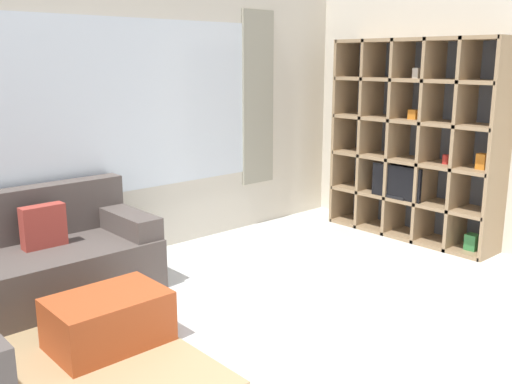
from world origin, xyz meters
The scene contains 6 objects.
wall_back centered at (0.00, 3.35, 1.36)m, with size 6.95×0.11×2.70m.
wall_right centered at (2.91, 1.66, 1.35)m, with size 0.07×4.52×2.70m, color beige.
area_rug centered at (-1.54, 1.87, 0.01)m, with size 2.00×2.10×0.01m, color tan.
shelving_unit centered at (2.69, 1.86, 1.03)m, with size 0.43×1.89×2.09m.
couch_main centered at (-1.11, 2.88, 0.31)m, with size 2.03×0.87×0.86m.
ottoman centered at (-0.94, 1.81, 0.18)m, with size 0.75×0.52×0.36m.
Camera 1 is at (-2.54, -1.46, 1.88)m, focal length 40.00 mm.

